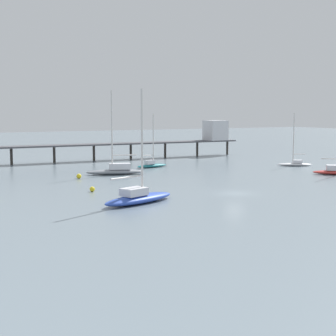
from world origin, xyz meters
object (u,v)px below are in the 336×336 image
object	(u,v)px
pier	(157,137)
sailboat_gray	(116,169)
sailboat_teal	(152,164)
sailboat_white	(295,163)
sailboat_blue	(138,196)
mooring_buoy_outer	(92,189)
mooring_buoy_near	(79,176)

from	to	relation	value
pier	sailboat_gray	size ratio (longest dim) A/B	5.05
sailboat_teal	sailboat_white	size ratio (longest dim) A/B	0.99
sailboat_teal	sailboat_gray	bearing A→B (deg)	-146.91
pier	sailboat_blue	world-z (taller)	sailboat_blue
sailboat_blue	mooring_buoy_outer	world-z (taller)	sailboat_blue
sailboat_blue	sailboat_gray	bearing A→B (deg)	71.74
sailboat_teal	mooring_buoy_outer	size ratio (longest dim) A/B	14.73
sailboat_white	mooring_buoy_near	bearing A→B (deg)	176.16
sailboat_gray	sailboat_blue	bearing A→B (deg)	-108.26
pier	sailboat_gray	world-z (taller)	sailboat_gray
sailboat_white	mooring_buoy_outer	xyz separation A→B (m)	(-42.90, -9.92, -0.28)
sailboat_blue	sailboat_gray	xyz separation A→B (m)	(7.96, 24.14, 0.07)
mooring_buoy_outer	mooring_buoy_near	xyz separation A→B (m)	(2.74, 12.61, 0.04)
sailboat_blue	mooring_buoy_outer	distance (m)	9.95
sailboat_teal	sailboat_blue	bearing A→B (deg)	-119.93
pier	sailboat_teal	world-z (taller)	sailboat_teal
sailboat_blue	sailboat_gray	world-z (taller)	sailboat_gray
mooring_buoy_outer	sailboat_teal	bearing A→B (deg)	47.22
sailboat_blue	sailboat_white	xyz separation A→B (m)	(41.39, 19.74, -0.14)
sailboat_blue	mooring_buoy_outer	bearing A→B (deg)	98.72
sailboat_white	mooring_buoy_near	distance (m)	40.24
sailboat_gray	mooring_buoy_near	distance (m)	6.95
mooring_buoy_near	sailboat_white	bearing A→B (deg)	-3.84
sailboat_blue	sailboat_teal	bearing A→B (deg)	60.07
sailboat_gray	mooring_buoy_outer	bearing A→B (deg)	-123.50
sailboat_gray	mooring_buoy_near	world-z (taller)	sailboat_gray
sailboat_blue	sailboat_white	distance (m)	45.86
sailboat_teal	sailboat_gray	distance (m)	11.33
sailboat_blue	sailboat_teal	size ratio (longest dim) A/B	1.29
sailboat_white	mooring_buoy_outer	world-z (taller)	sailboat_white
pier	sailboat_gray	distance (m)	29.36
pier	sailboat_white	world-z (taller)	sailboat_white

